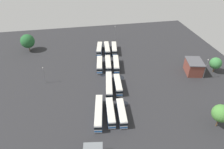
% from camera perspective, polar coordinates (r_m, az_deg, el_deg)
% --- Properties ---
extents(ground_plane, '(129.13, 129.13, 0.00)m').
position_cam_1_polar(ground_plane, '(93.45, -1.04, -0.74)').
color(ground_plane, '#28282B').
extents(bus_row0_slot0, '(12.20, 3.65, 3.58)m').
position_cam_1_polar(bus_row0_slot0, '(73.36, 2.67, -10.56)').
color(bus_row0_slot0, silver).
rests_on(bus_row0_slot0, ground_plane).
extents(bus_row0_slot1, '(12.73, 3.66, 3.58)m').
position_cam_1_polar(bus_row0_slot1, '(73.46, -0.42, -10.44)').
color(bus_row0_slot1, silver).
rests_on(bus_row0_slot1, ground_plane).
extents(bus_row0_slot2, '(15.82, 4.98, 3.58)m').
position_cam_1_polar(bus_row0_slot2, '(73.52, -3.69, -10.48)').
color(bus_row0_slot2, silver).
rests_on(bus_row0_slot2, ground_plane).
extents(bus_row1_slot0, '(11.83, 3.59, 3.58)m').
position_cam_1_polar(bus_row1_slot0, '(85.76, 1.65, -2.82)').
color(bus_row1_slot0, silver).
rests_on(bus_row1_slot0, ground_plane).
extents(bus_row1_slot1, '(15.82, 4.93, 3.58)m').
position_cam_1_polar(bus_row1_slot1, '(85.45, -0.82, -2.97)').
color(bus_row1_slot1, silver).
rests_on(bus_row1_slot1, ground_plane).
extents(bus_row2_slot0, '(12.66, 4.44, 3.58)m').
position_cam_1_polar(bus_row2_slot0, '(99.52, 1.15, 2.95)').
color(bus_row2_slot0, silver).
rests_on(bus_row2_slot0, ground_plane).
extents(bus_row2_slot1, '(12.28, 4.04, 3.58)m').
position_cam_1_polar(bus_row2_slot1, '(99.53, -1.08, 2.95)').
color(bus_row2_slot1, silver).
rests_on(bus_row2_slot1, ground_plane).
extents(bus_row2_slot2, '(12.02, 4.22, 3.58)m').
position_cam_1_polar(bus_row2_slot2, '(99.25, -3.44, 2.79)').
color(bus_row2_slot2, silver).
rests_on(bus_row2_slot2, ground_plane).
extents(bus_row3_slot0, '(11.78, 4.33, 3.58)m').
position_cam_1_polar(bus_row3_slot0, '(113.76, 0.61, 7.21)').
color(bus_row3_slot0, silver).
rests_on(bus_row3_slot0, ground_plane).
extents(bus_row3_slot1, '(12.70, 3.69, 3.58)m').
position_cam_1_polar(bus_row3_slot1, '(113.56, -1.39, 7.15)').
color(bus_row3_slot1, silver).
rests_on(bus_row3_slot1, ground_plane).
extents(bus_row3_slot2, '(12.05, 4.76, 3.58)m').
position_cam_1_polar(bus_row3_slot2, '(113.67, -3.50, 7.12)').
color(bus_row3_slot2, silver).
rests_on(bus_row3_slot2, ground_plane).
extents(depot_building, '(10.66, 8.78, 6.27)m').
position_cam_1_polar(depot_building, '(102.08, 21.69, 1.99)').
color(depot_building, brown).
rests_on(depot_building, ground_plane).
extents(lamp_post_by_building, '(0.56, 0.28, 8.59)m').
position_cam_1_polar(lamp_post_by_building, '(127.13, 0.86, 11.62)').
color(lamp_post_by_building, slate).
rests_on(lamp_post_by_building, ground_plane).
extents(lamp_post_mid_lot, '(0.56, 0.28, 7.97)m').
position_cam_1_polar(lamp_post_mid_lot, '(92.03, -18.31, -0.00)').
color(lamp_post_mid_lot, slate).
rests_on(lamp_post_mid_lot, ground_plane).
extents(lamp_post_far_corner, '(0.56, 0.28, 9.70)m').
position_cam_1_polar(lamp_post_far_corner, '(98.74, 24.55, 1.56)').
color(lamp_post_far_corner, slate).
rests_on(lamp_post_far_corner, ground_plane).
extents(tree_west_edge, '(5.37, 5.37, 7.43)m').
position_cam_1_polar(tree_west_edge, '(105.90, 26.80, 2.81)').
color(tree_west_edge, brown).
rests_on(tree_west_edge, ground_plane).
extents(tree_east_edge, '(5.85, 5.85, 8.81)m').
position_cam_1_polar(tree_east_edge, '(76.09, 27.99, -9.49)').
color(tree_east_edge, brown).
rests_on(tree_east_edge, ground_plane).
extents(tree_north_edge, '(7.51, 7.51, 9.46)m').
position_cam_1_polar(tree_north_edge, '(122.27, -22.38, 8.55)').
color(tree_north_edge, brown).
rests_on(tree_north_edge, ground_plane).
extents(puddle_near_shelter, '(3.76, 3.76, 0.01)m').
position_cam_1_polar(puddle_near_shelter, '(79.47, 3.22, -8.18)').
color(puddle_near_shelter, black).
rests_on(puddle_near_shelter, ground_plane).
extents(puddle_front_lane, '(4.29, 4.29, 0.01)m').
position_cam_1_polar(puddle_front_lane, '(93.10, 2.11, -0.91)').
color(puddle_front_lane, black).
rests_on(puddle_front_lane, ground_plane).
extents(puddle_back_corner, '(2.40, 2.40, 0.01)m').
position_cam_1_polar(puddle_back_corner, '(94.84, -2.57, -0.18)').
color(puddle_back_corner, black).
rests_on(puddle_back_corner, ground_plane).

